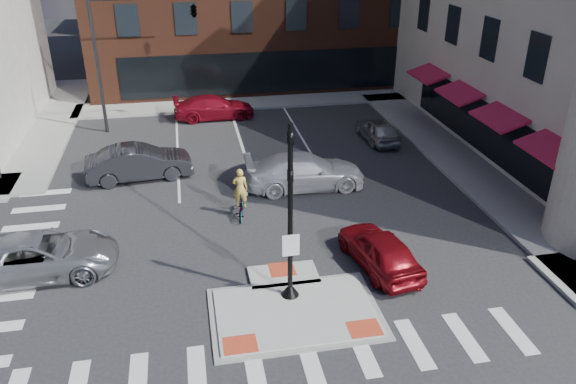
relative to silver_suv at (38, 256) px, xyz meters
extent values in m
plane|color=#28282B|center=(8.37, -3.41, -0.75)|extent=(120.00, 120.00, 0.00)
cube|color=gray|center=(8.37, -3.91, -0.72)|extent=(5.40, 3.60, 0.06)
cube|color=#A8A8A3|center=(8.37, -3.91, -0.69)|extent=(5.00, 3.20, 0.12)
cube|color=#A8A8A3|center=(8.37, -1.81, -0.69)|extent=(2.40, 1.40, 0.12)
cube|color=#C63D22|center=(6.47, -5.11, -0.63)|extent=(1.00, 0.80, 0.01)
cube|color=#C63D22|center=(10.27, -5.11, -0.63)|extent=(1.00, 0.80, 0.01)
cube|color=#C63D22|center=(8.37, -1.51, -0.63)|extent=(0.90, 0.90, 0.01)
cube|color=gray|center=(-2.63, 16.59, -0.68)|extent=(3.00, 20.00, 0.15)
cube|color=gray|center=(19.17, 6.59, -0.68)|extent=(3.00, 24.00, 0.15)
cube|color=gray|center=(11.37, 18.59, -0.68)|extent=(26.00, 3.00, 0.15)
cube|color=black|center=(11.37, 19.59, 1.05)|extent=(20.00, 0.12, 2.80)
cube|color=black|center=(20.37, 6.59, 0.95)|extent=(0.12, 16.00, 2.60)
cube|color=#CB1B45|center=(19.67, 0.59, 2.30)|extent=(1.46, 3.00, 0.58)
cube|color=#CB1B45|center=(19.67, 6.59, 2.30)|extent=(1.46, 3.00, 0.58)
cube|color=#CB1B45|center=(19.67, 12.59, 2.30)|extent=(1.46, 3.00, 0.58)
cone|color=black|center=(8.37, -3.01, -0.41)|extent=(0.60, 0.60, 0.45)
cylinder|color=black|center=(8.37, -3.01, 2.45)|extent=(0.16, 0.16, 5.80)
cube|color=white|center=(8.37, -3.13, 1.35)|extent=(0.55, 0.04, 0.75)
imported|color=black|center=(8.37, -3.01, 4.55)|extent=(0.18, 0.22, 1.10)
imported|color=black|center=(8.37, -3.01, 3.35)|extent=(0.18, 0.22, 1.10)
cylinder|color=black|center=(0.87, 14.59, 3.25)|extent=(0.20, 0.20, 8.00)
imported|color=black|center=(6.37, 14.59, 6.05)|extent=(0.48, 2.24, 0.90)
imported|color=#A7AAAE|center=(0.00, 0.00, 0.00)|extent=(5.52, 2.71, 1.51)
imported|color=maroon|center=(11.87, -1.80, -0.05)|extent=(2.35, 4.36, 1.41)
imported|color=silver|center=(10.65, 5.16, 0.05)|extent=(5.56, 2.32, 1.61)
imported|color=#2A2A30|center=(3.10, 7.61, 0.06)|extent=(5.11, 2.27, 1.63)
imported|color=#A3A7AA|center=(15.94, 10.27, -0.11)|extent=(1.76, 3.89, 1.30)
imported|color=maroon|center=(7.23, 15.91, -0.04)|extent=(4.96, 2.12, 1.43)
imported|color=#3F3F44|center=(7.42, 2.90, -0.30)|extent=(0.88, 1.80, 0.91)
imported|color=#DABD4D|center=(7.42, 2.90, 0.56)|extent=(0.69, 0.51, 1.73)
camera|label=1|loc=(5.46, -17.89, 10.66)|focal=35.00mm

